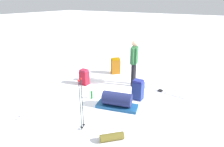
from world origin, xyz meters
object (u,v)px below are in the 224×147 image
(skier_standing, at_px, (134,61))
(thermos_bottle, at_px, (92,95))
(backpack_large_dark, at_px, (138,90))
(backpack_small_spare, at_px, (116,66))
(sleeping_mat_rolled, at_px, (112,137))
(backpack_bright, at_px, (84,77))
(gear_sled, at_px, (117,101))
(ski_poles_planted_near, at_px, (81,102))
(ski_pair_near, at_px, (160,91))

(skier_standing, relative_size, thermos_bottle, 6.54)
(skier_standing, relative_size, backpack_large_dark, 2.59)
(skier_standing, height_order, backpack_small_spare, skier_standing)
(backpack_small_spare, distance_m, sleeping_mat_rolled, 4.24)
(backpack_large_dark, xyz_separation_m, thermos_bottle, (-0.76, 1.28, -0.19))
(backpack_large_dark, distance_m, backpack_small_spare, 2.37)
(backpack_bright, xyz_separation_m, backpack_small_spare, (1.59, -0.42, 0.05))
(gear_sled, relative_size, sleeping_mat_rolled, 2.35)
(gear_sled, bearing_deg, backpack_small_spare, 31.72)
(backpack_bright, relative_size, ski_poles_planted_near, 0.44)
(ski_pair_near, height_order, gear_sled, gear_sled)
(sleeping_mat_rolled, bearing_deg, gear_sled, 25.75)
(backpack_bright, xyz_separation_m, gear_sled, (-0.80, -1.90, -0.06))
(sleeping_mat_rolled, height_order, thermos_bottle, thermos_bottle)
(backpack_bright, height_order, thermos_bottle, backpack_bright)
(backpack_bright, distance_m, ski_poles_planted_near, 2.72)
(backpack_small_spare, bearing_deg, gear_sled, -148.28)
(gear_sled, distance_m, sleeping_mat_rolled, 1.44)
(backpack_bright, relative_size, thermos_bottle, 2.27)
(skier_standing, distance_m, gear_sled, 1.89)
(thermos_bottle, bearing_deg, ski_pair_near, -46.07)
(ski_poles_planted_near, bearing_deg, backpack_small_spare, 18.67)
(backpack_small_spare, bearing_deg, sleeping_mat_rolled, -150.30)
(gear_sled, distance_m, thermos_bottle, 0.99)
(thermos_bottle, bearing_deg, backpack_bright, 50.70)
(ski_poles_planted_near, height_order, gear_sled, ski_poles_planted_near)
(backpack_large_dark, distance_m, ski_poles_planted_near, 2.22)
(backpack_large_dark, bearing_deg, backpack_small_spare, 48.41)
(backpack_bright, relative_size, backpack_small_spare, 0.84)
(ski_pair_near, distance_m, sleeping_mat_rolled, 3.02)
(ski_pair_near, bearing_deg, backpack_bright, 109.25)
(backpack_bright, distance_m, sleeping_mat_rolled, 3.28)
(backpack_small_spare, height_order, ski_poles_planted_near, ski_poles_planted_near)
(sleeping_mat_rolled, bearing_deg, backpack_small_spare, 29.70)
(backpack_small_spare, distance_m, gear_sled, 2.81)
(ski_poles_planted_near, xyz_separation_m, gear_sled, (1.30, -0.23, -0.52))
(backpack_small_spare, relative_size, sleeping_mat_rolled, 1.27)
(backpack_large_dark, bearing_deg, thermos_bottle, 120.78)
(backpack_large_dark, bearing_deg, sleeping_mat_rolled, -171.20)
(sleeping_mat_rolled, bearing_deg, ski_pair_near, -2.47)
(sleeping_mat_rolled, xyz_separation_m, thermos_bottle, (1.34, 1.61, 0.04))
(skier_standing, height_order, thermos_bottle, skier_standing)
(gear_sled, height_order, sleeping_mat_rolled, gear_sled)
(skier_standing, relative_size, gear_sled, 1.32)
(ski_poles_planted_near, relative_size, thermos_bottle, 5.18)
(ski_poles_planted_near, bearing_deg, backpack_bright, 38.45)
(thermos_bottle, bearing_deg, sleeping_mat_rolled, -129.90)
(ski_pair_near, relative_size, backpack_small_spare, 2.56)
(backpack_bright, height_order, backpack_small_spare, backpack_small_spare)
(gear_sled, bearing_deg, skier_standing, 10.06)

